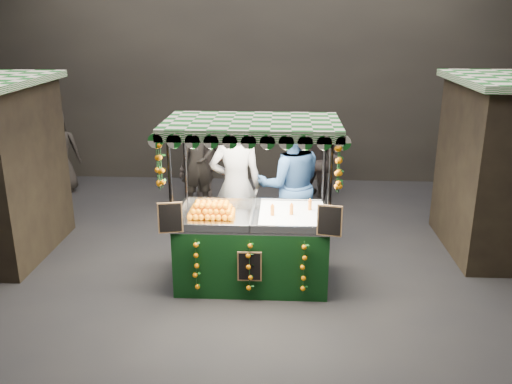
{
  "coord_description": "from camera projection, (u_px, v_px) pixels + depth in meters",
  "views": [
    {
      "loc": [
        0.49,
        -6.3,
        3.42
      ],
      "look_at": [
        0.12,
        0.79,
        1.09
      ],
      "focal_mm": 37.97,
      "sensor_mm": 36.0,
      "label": 1
    }
  ],
  "objects": [
    {
      "name": "ground",
      "position": [
        244.0,
        289.0,
        7.07
      ],
      "size": [
        12.0,
        12.0,
        0.0
      ],
      "primitive_type": "plane",
      "color": "black",
      "rests_on": "ground"
    },
    {
      "name": "market_hall",
      "position": [
        242.0,
        18.0,
        6.01
      ],
      "size": [
        12.1,
        10.1,
        5.05
      ],
      "color": "black",
      "rests_on": "ground"
    },
    {
      "name": "juice_stall",
      "position": [
        253.0,
        235.0,
        7.06
      ],
      "size": [
        2.25,
        1.32,
        2.18
      ],
      "color": "black",
      "rests_on": "ground"
    },
    {
      "name": "vendor_grey",
      "position": [
        236.0,
        186.0,
        7.85
      ],
      "size": [
        0.81,
        0.58,
        2.09
      ],
      "rotation": [
        0.0,
        0.0,
        3.25
      ],
      "color": "gray",
      "rests_on": "ground"
    },
    {
      "name": "vendor_blue",
      "position": [
        290.0,
        185.0,
        7.94
      ],
      "size": [
        1.12,
        0.94,
        2.07
      ],
      "rotation": [
        0.0,
        0.0,
        3.31
      ],
      "color": "navy",
      "rests_on": "ground"
    },
    {
      "name": "shopper_0",
      "position": [
        198.0,
        164.0,
        9.8
      ],
      "size": [
        0.72,
        0.6,
        1.68
      ],
      "rotation": [
        0.0,
        0.0,
        0.37
      ],
      "color": "#2A2622",
      "rests_on": "ground"
    },
    {
      "name": "shopper_1",
      "position": [
        318.0,
        162.0,
        9.79
      ],
      "size": [
        1.04,
        0.93,
        1.76
      ],
      "rotation": [
        0.0,
        0.0,
        -0.37
      ],
      "color": "#2A2322",
      "rests_on": "ground"
    },
    {
      "name": "shopper_2",
      "position": [
        318.0,
        159.0,
        10.49
      ],
      "size": [
        0.94,
        0.78,
        1.51
      ],
      "rotation": [
        0.0,
        0.0,
        2.59
      ],
      "color": "black",
      "rests_on": "ground"
    },
    {
      "name": "shopper_3",
      "position": [
        205.0,
        157.0,
        10.17
      ],
      "size": [
        1.28,
        1.16,
        1.73
      ],
      "rotation": [
        0.0,
        0.0,
        0.6
      ],
      "color": "#2E2825",
      "rests_on": "ground"
    },
    {
      "name": "shopper_4",
      "position": [
        59.0,
        151.0,
        10.75
      ],
      "size": [
        0.94,
        0.75,
        1.67
      ],
      "rotation": [
        0.0,
        0.0,
        3.45
      ],
      "color": "black",
      "rests_on": "ground"
    }
  ]
}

